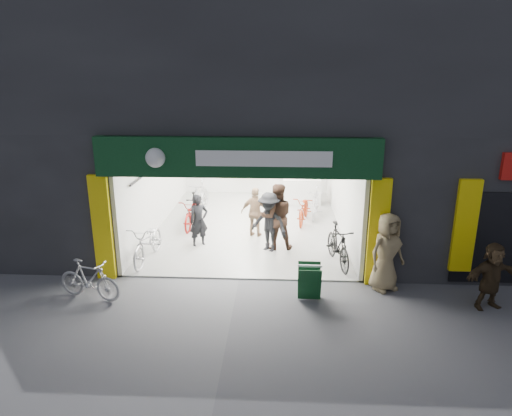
# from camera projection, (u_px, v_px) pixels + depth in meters

# --- Properties ---
(ground) EXTENTS (60.00, 60.00, 0.00)m
(ground) POSITION_uv_depth(u_px,v_px,m) (239.00, 280.00, 11.14)
(ground) COLOR #56565B
(ground) RESTS_ON ground
(building) EXTENTS (17.00, 10.27, 8.00)m
(building) POSITION_uv_depth(u_px,v_px,m) (279.00, 89.00, 14.59)
(building) COLOR #232326
(building) RESTS_ON ground
(bike_left_front) EXTENTS (0.84, 2.05, 1.05)m
(bike_left_front) POSITION_uv_depth(u_px,v_px,m) (148.00, 242.00, 12.10)
(bike_left_front) COLOR #BCBBC0
(bike_left_front) RESTS_ON ground
(bike_left_midfront) EXTENTS (0.84, 1.82, 1.06)m
(bike_left_midfront) POSITION_uv_depth(u_px,v_px,m) (194.00, 210.00, 14.84)
(bike_left_midfront) COLOR black
(bike_left_midfront) RESTS_ON ground
(bike_left_midback) EXTENTS (0.79, 1.90, 0.97)m
(bike_left_midback) POSITION_uv_depth(u_px,v_px,m) (193.00, 213.00, 14.69)
(bike_left_midback) COLOR maroon
(bike_left_midback) RESTS_ON ground
(bike_left_back) EXTENTS (0.80, 1.93, 1.13)m
(bike_left_back) POSITION_uv_depth(u_px,v_px,m) (200.00, 197.00, 16.20)
(bike_left_back) COLOR #A8A8AD
(bike_left_back) RESTS_ON ground
(bike_right_front) EXTENTS (0.83, 1.89, 1.10)m
(bike_right_front) POSITION_uv_depth(u_px,v_px,m) (338.00, 245.00, 11.82)
(bike_right_front) COLOR black
(bike_right_front) RESTS_ON ground
(bike_right_mid) EXTENTS (0.94, 1.88, 0.94)m
(bike_right_mid) POSITION_uv_depth(u_px,v_px,m) (304.00, 209.00, 15.15)
(bike_right_mid) COLOR #982B0D
(bike_right_mid) RESTS_ON ground
(bike_right_back) EXTENTS (0.80, 1.80, 1.05)m
(bike_right_back) POSITION_uv_depth(u_px,v_px,m) (315.00, 203.00, 15.66)
(bike_right_back) COLOR silver
(bike_right_back) RESTS_ON ground
(parked_bike) EXTENTS (1.60, 0.83, 0.93)m
(parked_bike) POSITION_uv_depth(u_px,v_px,m) (89.00, 280.00, 10.10)
(parked_bike) COLOR #ACACB0
(parked_bike) RESTS_ON ground
(customer_a) EXTENTS (0.67, 0.62, 1.55)m
(customer_a) POSITION_uv_depth(u_px,v_px,m) (199.00, 221.00, 13.01)
(customer_a) COLOR black
(customer_a) RESTS_ON ground
(customer_b) EXTENTS (1.01, 0.83, 1.92)m
(customer_b) POSITION_uv_depth(u_px,v_px,m) (277.00, 217.00, 12.77)
(customer_b) COLOR #3C261B
(customer_b) RESTS_ON ground
(customer_c) EXTENTS (1.28, 1.13, 1.72)m
(customer_c) POSITION_uv_depth(u_px,v_px,m) (269.00, 222.00, 12.62)
(customer_c) COLOR black
(customer_c) RESTS_ON ground
(customer_d) EXTENTS (0.97, 0.58, 1.55)m
(customer_d) POSITION_uv_depth(u_px,v_px,m) (256.00, 213.00, 13.74)
(customer_d) COLOR #957456
(customer_d) RESTS_ON ground
(pedestrian_near) EXTENTS (1.08, 0.96, 1.85)m
(pedestrian_near) POSITION_uv_depth(u_px,v_px,m) (387.00, 252.00, 10.41)
(pedestrian_near) COLOR olive
(pedestrian_near) RESTS_ON ground
(pedestrian_far) EXTENTS (1.44, 0.79, 1.48)m
(pedestrian_far) POSITION_uv_depth(u_px,v_px,m) (492.00, 276.00, 9.64)
(pedestrian_far) COLOR #3A2B1A
(pedestrian_far) RESTS_ON ground
(sandwich_board) EXTENTS (0.53, 0.53, 0.78)m
(sandwich_board) POSITION_uv_depth(u_px,v_px,m) (309.00, 281.00, 10.12)
(sandwich_board) COLOR #0E391A
(sandwich_board) RESTS_ON ground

